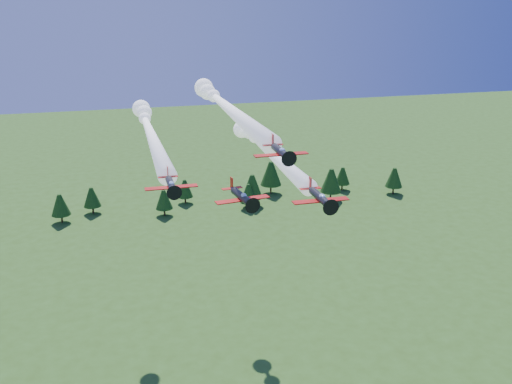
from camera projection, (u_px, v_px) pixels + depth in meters
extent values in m
cylinder|color=black|center=(280.00, 151.00, 66.65)|extent=(0.89, 4.70, 0.87)
cone|color=black|center=(287.00, 157.00, 64.14)|extent=(0.87, 0.79, 0.87)
cone|color=black|center=(289.00, 159.00, 63.66)|extent=(0.38, 0.39, 0.38)
cylinder|color=black|center=(289.00, 159.00, 63.52)|extent=(1.83, 0.04, 1.83)
cube|color=red|center=(281.00, 154.00, 66.42)|extent=(6.44, 1.20, 0.10)
cube|color=red|center=(273.00, 145.00, 69.46)|extent=(2.53, 0.75, 0.06)
cube|color=red|center=(273.00, 139.00, 69.31)|extent=(0.08, 0.83, 1.26)
ellipsoid|color=#95B9E7|center=(282.00, 150.00, 65.82)|extent=(0.63, 1.05, 0.54)
sphere|color=white|center=(215.00, 97.00, 103.95)|extent=(2.30, 2.30, 2.30)
sphere|color=white|center=(209.00, 92.00, 108.78)|extent=(3.00, 3.00, 3.00)
sphere|color=white|center=(205.00, 88.00, 113.60)|extent=(3.70, 3.70, 3.70)
cylinder|color=black|center=(171.00, 184.00, 71.49)|extent=(0.90, 4.80, 0.89)
cone|color=black|center=(174.00, 191.00, 68.93)|extent=(0.89, 0.80, 0.89)
cone|color=black|center=(174.00, 192.00, 68.44)|extent=(0.39, 0.40, 0.39)
cylinder|color=black|center=(174.00, 193.00, 68.30)|extent=(1.87, 0.04, 1.87)
cube|color=red|center=(171.00, 187.00, 71.26)|extent=(6.58, 1.22, 0.11)
cube|color=red|center=(168.00, 177.00, 74.37)|extent=(2.58, 0.76, 0.06)
cube|color=red|center=(168.00, 171.00, 74.22)|extent=(0.08, 0.84, 1.29)
ellipsoid|color=#95B9E7|center=(171.00, 183.00, 70.64)|extent=(0.64, 1.07, 0.55)
sphere|color=white|center=(145.00, 119.00, 110.03)|extent=(2.30, 2.30, 2.30)
sphere|color=white|center=(143.00, 114.00, 115.02)|extent=(3.00, 3.00, 3.00)
sphere|color=white|center=(141.00, 109.00, 120.00)|extent=(3.70, 3.70, 3.70)
cylinder|color=black|center=(320.00, 197.00, 79.88)|extent=(1.15, 5.93, 1.10)
cone|color=black|center=(329.00, 205.00, 76.71)|extent=(1.11, 1.00, 1.10)
cone|color=black|center=(330.00, 207.00, 76.11)|extent=(0.49, 0.50, 0.48)
cylinder|color=black|center=(331.00, 207.00, 75.94)|extent=(2.30, 0.07, 2.30)
cube|color=red|center=(321.00, 201.00, 79.59)|extent=(8.12, 1.56, 0.13)
cube|color=red|center=(310.00, 188.00, 83.43)|extent=(3.19, 0.96, 0.08)
cube|color=red|center=(310.00, 182.00, 83.25)|extent=(0.11, 1.04, 1.59)
ellipsoid|color=#95B9E7|center=(322.00, 196.00, 78.83)|extent=(0.80, 1.32, 0.68)
sphere|color=white|center=(254.00, 138.00, 114.00)|extent=(2.30, 2.30, 2.30)
sphere|color=white|center=(249.00, 133.00, 118.26)|extent=(3.00, 3.00, 3.00)
sphere|color=white|center=(243.00, 128.00, 122.52)|extent=(3.70, 3.70, 3.70)
cylinder|color=black|center=(241.00, 196.00, 83.06)|extent=(1.90, 6.03, 1.10)
cone|color=black|center=(250.00, 204.00, 80.04)|extent=(1.22, 1.13, 1.10)
cone|color=black|center=(252.00, 205.00, 79.46)|extent=(0.55, 0.56, 0.48)
cylinder|color=black|center=(253.00, 206.00, 79.30)|extent=(2.29, 0.36, 2.31)
cube|color=red|center=(242.00, 200.00, 82.79)|extent=(8.26, 2.58, 0.13)
cube|color=red|center=(232.00, 188.00, 86.44)|extent=(3.28, 1.36, 0.08)
cube|color=red|center=(232.00, 182.00, 86.25)|extent=(0.24, 1.05, 1.59)
ellipsoid|color=#95B9E7|center=(244.00, 196.00, 82.05)|extent=(0.96, 1.41, 0.69)
cylinder|color=#382314|center=(62.00, 219.00, 178.04)|extent=(0.60, 0.60, 2.59)
cone|color=#193A11|center=(60.00, 205.00, 176.55)|extent=(5.92, 5.92, 6.66)
cylinder|color=#382314|center=(271.00, 189.00, 204.58)|extent=(0.60, 0.60, 3.30)
cone|color=#193A11|center=(271.00, 173.00, 202.68)|extent=(7.53, 7.53, 8.48)
cylinder|color=#382314|center=(330.00, 196.00, 197.66)|extent=(0.60, 0.60, 3.16)
cone|color=#193A11|center=(331.00, 180.00, 195.84)|extent=(7.22, 7.22, 8.12)
cylinder|color=#382314|center=(393.00, 190.00, 204.44)|extent=(0.60, 0.60, 2.67)
cone|color=#193A11|center=(394.00, 177.00, 202.90)|extent=(6.11, 6.11, 6.87)
cylinder|color=#382314|center=(93.00, 210.00, 185.74)|extent=(0.60, 0.60, 2.45)
cone|color=#193A11|center=(92.00, 197.00, 184.34)|extent=(5.59, 5.59, 6.29)
cylinder|color=#382314|center=(185.00, 200.00, 194.90)|extent=(0.60, 0.60, 2.33)
cone|color=#193A11|center=(185.00, 188.00, 193.56)|extent=(5.33, 5.33, 6.00)
cylinder|color=#382314|center=(342.00, 187.00, 208.39)|extent=(0.60, 0.60, 2.39)
cone|color=#193A11|center=(343.00, 176.00, 207.01)|extent=(5.47, 5.47, 6.15)
cylinder|color=#382314|center=(165.00, 212.00, 183.85)|extent=(0.60, 0.60, 2.41)
cone|color=#193A11|center=(164.00, 199.00, 182.47)|extent=(5.50, 5.50, 6.19)
cylinder|color=#382314|center=(248.00, 206.00, 189.48)|extent=(0.60, 0.60, 2.41)
cone|color=#193A11|center=(248.00, 193.00, 188.10)|extent=(5.52, 5.52, 6.21)
cylinder|color=#382314|center=(252.00, 202.00, 192.05)|extent=(0.60, 0.60, 3.08)
cone|color=#193A11|center=(252.00, 186.00, 190.28)|extent=(7.04, 7.04, 7.93)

